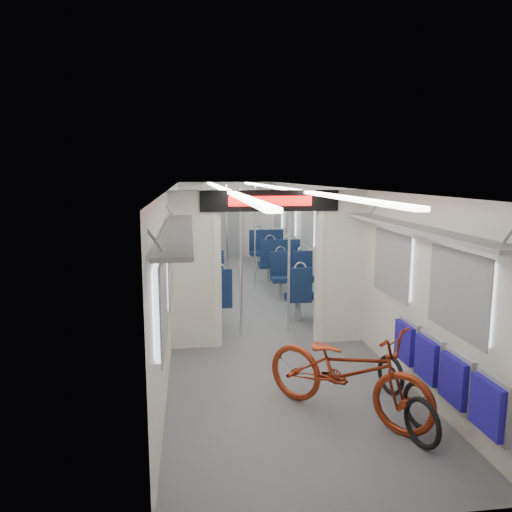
# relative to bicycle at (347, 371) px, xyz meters

# --- Properties ---
(carriage) EXTENTS (12.00, 12.02, 2.31)m
(carriage) POSITION_rel_bicycle_xyz_m (-0.45, 4.13, 1.00)
(carriage) COLOR #515456
(carriage) RESTS_ON ground
(bicycle) EXTENTS (1.81, 1.83, 1.00)m
(bicycle) POSITION_rel_bicycle_xyz_m (0.00, 0.00, 0.00)
(bicycle) COLOR maroon
(bicycle) RESTS_ON ground
(flip_bench) EXTENTS (0.12, 2.12, 0.53)m
(flip_bench) POSITION_rel_bicycle_xyz_m (0.91, -0.28, 0.08)
(flip_bench) COLOR gray
(flip_bench) RESTS_ON carriage
(bike_hoop_a) EXTENTS (0.18, 0.48, 0.48)m
(bike_hoop_a) POSITION_rel_bicycle_xyz_m (0.51, -0.69, -0.28)
(bike_hoop_a) COLOR black
(bike_hoop_a) RESTS_ON ground
(bike_hoop_b) EXTENTS (0.16, 0.48, 0.48)m
(bike_hoop_b) POSITION_rel_bicycle_xyz_m (0.64, -0.35, -0.29)
(bike_hoop_b) COLOR black
(bike_hoop_b) RESTS_ON ground
(bike_hoop_c) EXTENTS (0.16, 0.47, 0.47)m
(bike_hoop_c) POSITION_rel_bicycle_xyz_m (0.67, 0.43, -0.29)
(bike_hoop_c) COLOR black
(bike_hoop_c) RESTS_ON ground
(seat_bay_near_left) EXTENTS (0.92, 2.10, 1.11)m
(seat_bay_near_left) POSITION_rel_bicycle_xyz_m (-1.38, 4.22, 0.05)
(seat_bay_near_left) COLOR #0D1B3B
(seat_bay_near_left) RESTS_ON ground
(seat_bay_near_right) EXTENTS (0.88, 1.94, 1.06)m
(seat_bay_near_right) POSITION_rel_bicycle_xyz_m (0.49, 4.31, 0.02)
(seat_bay_near_right) COLOR #0D1B3B
(seat_bay_near_right) RESTS_ON ground
(seat_bay_far_left) EXTENTS (0.92, 2.14, 1.12)m
(seat_bay_far_left) POSITION_rel_bicycle_xyz_m (-1.38, 8.13, 0.05)
(seat_bay_far_left) COLOR #0D1B3B
(seat_bay_far_left) RESTS_ON ground
(seat_bay_far_right) EXTENTS (0.94, 2.21, 1.14)m
(seat_bay_far_right) POSITION_rel_bicycle_xyz_m (0.49, 7.63, 0.06)
(seat_bay_far_right) COLOR #0D1B3B
(seat_bay_far_right) RESTS_ON ground
(stanchion_near_left) EXTENTS (0.04, 0.04, 2.30)m
(stanchion_near_left) POSITION_rel_bicycle_xyz_m (-0.83, 2.73, 0.65)
(stanchion_near_left) COLOR silver
(stanchion_near_left) RESTS_ON ground
(stanchion_near_right) EXTENTS (0.04, 0.04, 2.30)m
(stanchion_near_right) POSITION_rel_bicycle_xyz_m (-0.06, 2.82, 0.65)
(stanchion_near_right) COLOR silver
(stanchion_near_right) RESTS_ON ground
(stanchion_far_left) EXTENTS (0.04, 0.04, 2.30)m
(stanchion_far_left) POSITION_rel_bicycle_xyz_m (-0.77, 6.33, 0.65)
(stanchion_far_left) COLOR silver
(stanchion_far_left) RESTS_ON ground
(stanchion_far_right) EXTENTS (0.04, 0.04, 2.30)m
(stanchion_far_right) POSITION_rel_bicycle_xyz_m (-0.18, 5.96, 0.65)
(stanchion_far_right) COLOR silver
(stanchion_far_right) RESTS_ON ground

